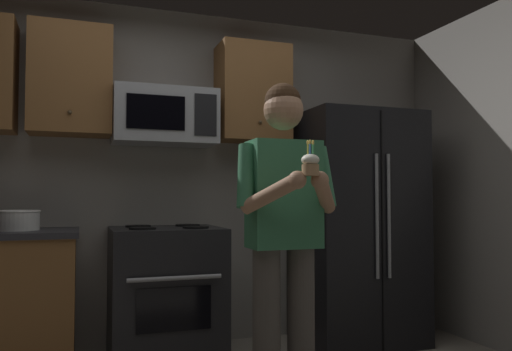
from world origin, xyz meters
The scene contains 8 objects.
wall_back centered at (0.00, 1.75, 1.30)m, with size 4.40×0.10×2.60m, color gray.
oven_range centered at (-0.15, 1.36, 0.46)m, with size 0.76×0.70×0.93m.
microwave centered at (-0.15, 1.48, 1.72)m, with size 0.74×0.41×0.40m.
refrigerator centered at (1.35, 1.32, 0.90)m, with size 0.90×0.75×1.80m.
cabinet_row_upper centered at (-0.72, 1.53, 1.95)m, with size 2.78×0.36×0.76m.
bowl_large_white centered at (-1.11, 1.38, 0.99)m, with size 0.28×0.28×0.13m.
person centered at (0.32, 0.32, 1.00)m, with size 0.60×0.48×1.76m.
cupcake centered at (0.32, -0.01, 1.29)m, with size 0.09×0.09×0.17m.
Camera 1 is at (-0.73, -2.23, 1.13)m, focal length 35.63 mm.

